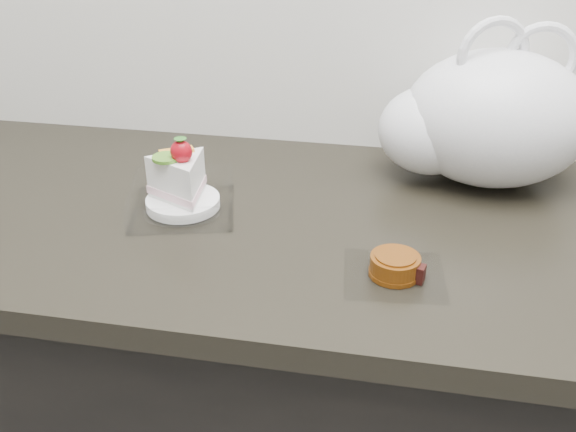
# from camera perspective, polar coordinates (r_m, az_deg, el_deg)

# --- Properties ---
(counter) EXTENTS (2.04, 0.64, 0.90)m
(counter) POSITION_cam_1_polar(r_m,az_deg,el_deg) (1.31, 7.41, -17.98)
(counter) COLOR black
(counter) RESTS_ON ground
(cake_tray) EXTENTS (0.20, 0.20, 0.13)m
(cake_tray) POSITION_cam_1_polar(r_m,az_deg,el_deg) (1.06, -9.41, 2.26)
(cake_tray) COLOR white
(cake_tray) RESTS_ON counter
(mooncake_wrap) EXTENTS (0.15, 0.14, 0.03)m
(mooncake_wrap) POSITION_cam_1_polar(r_m,az_deg,el_deg) (0.90, 9.54, -4.54)
(mooncake_wrap) COLOR white
(mooncake_wrap) RESTS_ON counter
(plastic_bag) EXTENTS (0.40, 0.32, 0.29)m
(plastic_bag) POSITION_cam_1_polar(r_m,az_deg,el_deg) (1.16, 16.90, 8.17)
(plastic_bag) COLOR white
(plastic_bag) RESTS_ON counter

